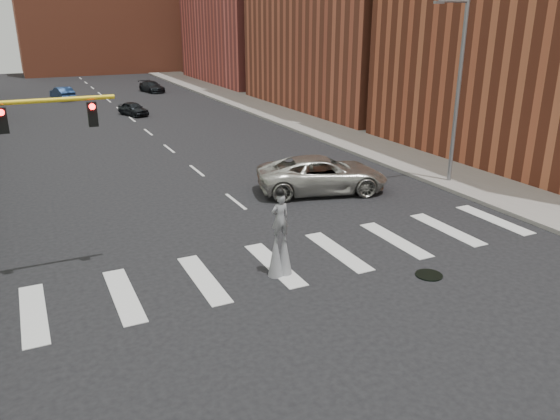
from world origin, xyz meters
The scene contains 11 objects.
ground_plane centered at (0.00, 0.00, 0.00)m, with size 160.00×160.00×0.00m, color black.
sidewalk_right centered at (12.50, 25.00, 0.09)m, with size 5.00×90.00×0.18m, color gray.
manhole centered at (3.00, -2.00, 0.02)m, with size 0.90×0.90×0.04m, color black.
building_far centered at (22.00, 54.00, 10.00)m, with size 16.00×22.00×20.00m, color #BA4E44.
building_backdrop centered at (6.00, 78.00, 9.00)m, with size 26.00×14.00×18.00m, color #9E4B31.
streetlight centered at (10.90, 6.00, 4.90)m, with size 2.05×0.20×9.00m.
stilt_performer centered at (-1.44, 0.22, 1.18)m, with size 0.84×0.53×3.02m.
suv_crossing centered at (4.39, 7.60, 0.88)m, with size 2.91×6.32×1.76m, color #BBB9B1.
car_near centered at (0.52, 33.87, 0.59)m, with size 1.38×3.44×1.17m, color black.
car_mid centered at (-4.16, 46.77, 0.67)m, with size 1.42×4.07×1.34m, color #15294C.
car_far centered at (5.62, 48.85, 0.61)m, with size 1.70×4.19×1.21m, color black.
Camera 1 is at (-8.55, -14.62, 8.12)m, focal length 35.00 mm.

